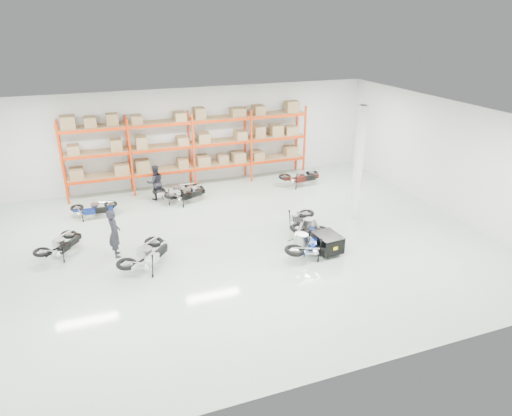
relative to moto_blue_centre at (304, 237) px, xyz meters
name	(u,v)px	position (x,y,z in m)	size (l,w,h in m)	color
room	(233,184)	(-2.01, 1.49, 1.64)	(18.00, 18.00, 18.00)	#AEC2B2
pallet_rack	(191,139)	(-2.01, 7.94, 1.65)	(11.28, 0.98, 3.62)	red
structural_column	(358,164)	(3.19, 1.99, 1.64)	(0.25, 0.25, 4.50)	white
moto_blue_centre	(304,237)	(0.00, 0.00, 0.00)	(0.89, 2.00, 1.22)	#061543
moto_silver_left	(147,251)	(-5.15, 0.90, -0.03)	(0.84, 1.89, 1.15)	silver
moto_black_far_left	(60,241)	(-7.78, 2.74, -0.11)	(0.72, 1.63, 0.99)	black
moto_touring_right	(307,220)	(0.73, 1.31, -0.05)	(0.81, 1.83, 1.12)	black
trailer	(327,243)	(0.73, -0.29, -0.21)	(0.86, 1.64, 0.68)	black
moto_back_a	(94,206)	(-6.61, 5.67, -0.13)	(0.69, 1.56, 0.95)	navy
moto_back_b	(177,188)	(-3.11, 6.35, -0.07)	(0.78, 1.75, 1.07)	silver
moto_back_c	(187,191)	(-2.76, 5.94, -0.10)	(0.74, 1.66, 1.01)	black
moto_back_d	(301,174)	(2.81, 6.17, -0.07)	(0.79, 1.77, 1.08)	#41110D
person_left	(114,233)	(-6.03, 2.02, 0.23)	(0.61, 0.40, 1.68)	#212129
person_back	(155,182)	(-3.96, 6.74, 0.17)	(0.76, 0.59, 1.56)	black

